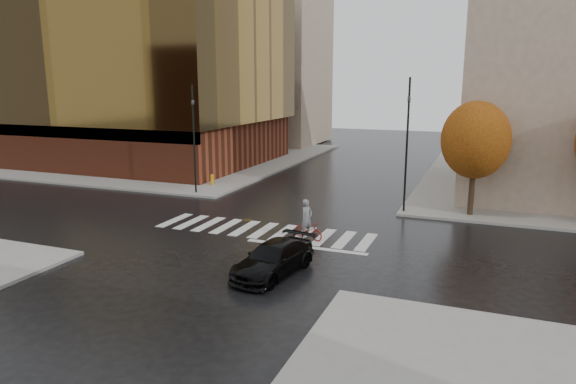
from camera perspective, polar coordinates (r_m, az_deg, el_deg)
name	(u,v)px	position (r m, az deg, el deg)	size (l,w,h in m)	color
ground	(260,233)	(26.68, -3.19, -4.57)	(120.00, 120.00, 0.00)	black
sidewalk_nw	(159,156)	(54.92, -14.10, 3.87)	(30.00, 30.00, 0.15)	gray
crosswalk	(263,230)	(27.11, -2.75, -4.27)	(12.00, 3.00, 0.01)	silver
office_glass	(127,75)	(52.59, -17.42, 12.31)	(27.00, 19.00, 16.00)	maroon
building_nw_far	(265,61)	(65.90, -2.55, 14.33)	(14.00, 12.00, 20.00)	gray
tree_ne_a	(476,140)	(30.78, 20.11, 5.44)	(3.80, 3.80, 6.50)	black
sedan	(273,259)	(20.93, -1.65, -7.45)	(1.83, 4.50, 1.31)	black
cyclist	(308,226)	(25.50, 2.23, -3.75)	(1.86, 1.25, 2.00)	maroon
traffic_light_nw	(194,132)	(35.52, -10.43, 6.57)	(0.19, 0.16, 7.32)	black
traffic_light_ne	(407,135)	(30.50, 13.12, 6.14)	(0.17, 0.20, 7.78)	black
fire_hydrant	(212,179)	(38.60, -8.42, 1.47)	(0.28, 0.28, 0.79)	orange
manhole	(247,220)	(29.11, -4.59, -3.14)	(0.61, 0.61, 0.01)	#403016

